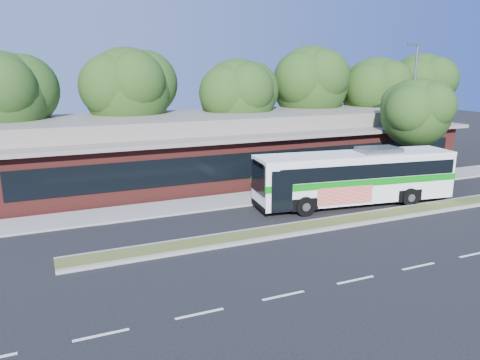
{
  "coord_description": "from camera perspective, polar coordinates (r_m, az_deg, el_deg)",
  "views": [
    {
      "loc": [
        -13.21,
        -17.7,
        7.5
      ],
      "look_at": [
        -3.89,
        3.44,
        2.0
      ],
      "focal_mm": 35.0,
      "sensor_mm": 36.0,
      "label": 1
    }
  ],
  "objects": [
    {
      "name": "ground",
      "position": [
        23.32,
        12.31,
        -5.69
      ],
      "size": [
        120.0,
        120.0,
        0.0
      ],
      "primitive_type": "plane",
      "color": "black",
      "rests_on": "ground"
    },
    {
      "name": "median_strip",
      "position": [
        23.75,
        11.48,
        -5.1
      ],
      "size": [
        26.0,
        1.1,
        0.15
      ],
      "primitive_type": "cube",
      "color": "#455222",
      "rests_on": "ground"
    },
    {
      "name": "sidewalk",
      "position": [
        28.47,
        4.77,
        -1.81
      ],
      "size": [
        44.0,
        2.6,
        0.12
      ],
      "primitive_type": "cube",
      "color": "gray",
      "rests_on": "ground"
    },
    {
      "name": "plaza_building",
      "position": [
        33.84,
        -0.49,
        4.26
      ],
      "size": [
        33.2,
        11.2,
        4.45
      ],
      "color": "#5C211C",
      "rests_on": "ground"
    },
    {
      "name": "lamp_post",
      "position": [
        32.97,
        20.22,
        8.06
      ],
      "size": [
        0.93,
        0.18,
        9.07
      ],
      "color": "slate",
      "rests_on": "ground"
    },
    {
      "name": "tree_bg_a",
      "position": [
        32.9,
        -26.51,
        9.17
      ],
      "size": [
        6.47,
        5.8,
        8.63
      ],
      "color": "black",
      "rests_on": "ground"
    },
    {
      "name": "tree_bg_b",
      "position": [
        34.51,
        -12.9,
        10.81
      ],
      "size": [
        6.69,
        6.0,
        9.0
      ],
      "color": "black",
      "rests_on": "ground"
    },
    {
      "name": "tree_bg_c",
      "position": [
        35.99,
        0.21,
        10.36
      ],
      "size": [
        6.24,
        5.6,
        8.26
      ],
      "color": "black",
      "rests_on": "ground"
    },
    {
      "name": "tree_bg_d",
      "position": [
        40.19,
        9.02,
        11.69
      ],
      "size": [
        6.91,
        6.2,
        9.37
      ],
      "color": "black",
      "rests_on": "ground"
    },
    {
      "name": "tree_bg_e",
      "position": [
        42.95,
        16.57,
        10.51
      ],
      "size": [
        6.47,
        5.8,
        8.5
      ],
      "color": "black",
      "rests_on": "ground"
    },
    {
      "name": "tree_bg_f",
      "position": [
        47.74,
        21.43,
        10.76
      ],
      "size": [
        6.69,
        6.0,
        8.92
      ],
      "color": "black",
      "rests_on": "ground"
    },
    {
      "name": "transit_bus",
      "position": [
        26.95,
        13.92,
        0.76
      ],
      "size": [
        11.66,
        3.94,
        3.21
      ],
      "rotation": [
        0.0,
        0.0,
        -0.13
      ],
      "color": "white",
      "rests_on": "ground"
    },
    {
      "name": "sidewalk_tree",
      "position": [
        33.84,
        20.98,
        7.86
      ],
      "size": [
        5.14,
        4.61,
        6.95
      ],
      "color": "black",
      "rests_on": "ground"
    }
  ]
}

